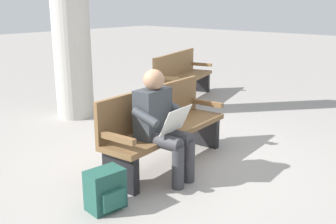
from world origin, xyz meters
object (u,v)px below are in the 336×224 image
object	(u,v)px
person_seated	(161,122)
backpack	(106,190)
bench_far	(182,76)
bench_near	(163,126)
support_pillar	(69,6)

from	to	relation	value
person_seated	backpack	world-z (taller)	person_seated
backpack	bench_far	size ratio (longest dim) A/B	0.20
backpack	bench_far	xyz separation A→B (m)	(-3.78, -2.20, 0.27)
bench_near	support_pillar	bearing A→B (deg)	-107.59
person_seated	support_pillar	distance (m)	3.06
bench_near	support_pillar	xyz separation A→B (m)	(-0.55, -2.44, 1.33)
bench_far	bench_near	bearing A→B (deg)	19.34
person_seated	bench_near	bearing A→B (deg)	-144.97
support_pillar	person_seated	bearing A→B (deg)	72.38
bench_near	bench_far	world-z (taller)	same
person_seated	support_pillar	size ratio (longest dim) A/B	0.33
person_seated	bench_far	world-z (taller)	person_seated
bench_near	support_pillar	world-z (taller)	support_pillar
person_seated	backpack	xyz separation A→B (m)	(0.83, 0.07, -0.44)
bench_near	bench_far	distance (m)	3.23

